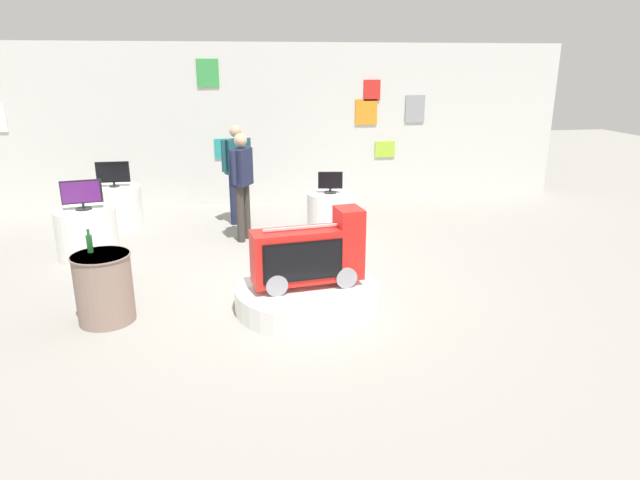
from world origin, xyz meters
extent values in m
plane|color=gray|center=(0.00, 0.00, 0.00)|extent=(30.00, 30.00, 0.00)
cube|color=silver|center=(0.00, 4.62, 1.53)|extent=(12.17, 0.10, 3.06)
cube|color=orange|center=(2.04, 4.55, 1.76)|extent=(0.44, 0.02, 0.49)
cube|color=teal|center=(-0.76, 4.55, 1.11)|extent=(0.36, 0.02, 0.37)
cube|color=#9ECC33|center=(2.45, 4.55, 1.01)|extent=(0.41, 0.02, 0.32)
cube|color=green|center=(-0.99, 4.55, 2.51)|extent=(0.40, 0.02, 0.50)
cube|color=gray|center=(3.04, 4.55, 1.81)|extent=(0.40, 0.02, 0.53)
cube|color=red|center=(2.15, 4.55, 2.17)|extent=(0.33, 0.02, 0.40)
cylinder|color=white|center=(0.09, -0.53, 0.13)|extent=(1.66, 1.66, 0.27)
cylinder|color=gray|center=(-0.31, -0.57, 0.39)|extent=(0.29, 0.45, 0.24)
cylinder|color=gray|center=(0.48, -0.48, 0.39)|extent=(0.29, 0.45, 0.24)
cube|color=red|center=(0.09, -0.53, 0.64)|extent=(1.28, 0.52, 0.60)
cube|color=red|center=(0.57, -0.47, 1.04)|extent=(0.32, 0.40, 0.21)
cube|color=black|center=(0.01, -0.74, 0.64)|extent=(0.88, 0.12, 0.45)
cube|color=black|center=(0.01, -0.74, 0.64)|extent=(0.84, 0.12, 0.41)
cube|color=#B2B2B7|center=(0.09, -0.53, 0.96)|extent=(0.99, 0.15, 0.02)
cylinder|color=white|center=(0.87, 2.17, 0.35)|extent=(0.75, 0.75, 0.71)
cylinder|color=black|center=(0.87, 2.17, 0.72)|extent=(0.20, 0.20, 0.02)
cylinder|color=black|center=(0.87, 2.17, 0.76)|extent=(0.04, 0.04, 0.05)
cube|color=black|center=(0.87, 2.17, 0.92)|extent=(0.39, 0.10, 0.27)
cube|color=black|center=(0.87, 2.14, 0.92)|extent=(0.35, 0.07, 0.24)
cylinder|color=white|center=(-2.77, 1.74, 0.35)|extent=(0.85, 0.85, 0.71)
cylinder|color=black|center=(-2.77, 1.74, 0.72)|extent=(0.22, 0.22, 0.02)
cylinder|color=black|center=(-2.77, 1.74, 0.76)|extent=(0.04, 0.04, 0.07)
cube|color=black|center=(-2.77, 1.74, 0.96)|extent=(0.54, 0.13, 0.33)
cube|color=#561E6B|center=(-2.78, 1.72, 0.96)|extent=(0.50, 0.10, 0.30)
cylinder|color=white|center=(-2.61, 3.25, 0.35)|extent=(0.83, 0.83, 0.71)
cylinder|color=black|center=(-2.61, 3.25, 0.72)|extent=(0.16, 0.16, 0.02)
cylinder|color=black|center=(-2.61, 3.25, 0.76)|extent=(0.04, 0.04, 0.05)
cube|color=black|center=(-2.61, 3.25, 0.96)|extent=(0.53, 0.04, 0.35)
cube|color=black|center=(-2.61, 3.23, 0.96)|extent=(0.49, 0.01, 0.31)
cylinder|color=gray|center=(-2.12, -0.50, 0.38)|extent=(0.60, 0.60, 0.76)
cylinder|color=gray|center=(-2.12, -0.50, 0.76)|extent=(0.62, 0.62, 0.02)
cylinder|color=#195926|center=(-2.23, -0.40, 0.86)|extent=(0.06, 0.06, 0.19)
cylinder|color=#195926|center=(-2.23, -0.40, 0.99)|extent=(0.03, 0.03, 0.07)
cylinder|color=#1E233F|center=(-0.48, 3.19, 0.44)|extent=(0.12, 0.12, 0.88)
cylinder|color=#1E233F|center=(-0.65, 3.10, 0.44)|extent=(0.12, 0.12, 0.88)
cube|color=#194751|center=(-0.57, 3.15, 1.17)|extent=(0.43, 0.35, 0.59)
sphere|color=tan|center=(-0.57, 3.15, 1.60)|extent=(0.20, 0.20, 0.20)
cylinder|color=#194751|center=(-0.35, 3.26, 1.20)|extent=(0.08, 0.08, 0.53)
cylinder|color=#194751|center=(-0.78, 3.04, 1.20)|extent=(0.08, 0.08, 0.53)
cylinder|color=#38332D|center=(-0.47, 2.26, 0.44)|extent=(0.12, 0.12, 0.88)
cylinder|color=#38332D|center=(-0.57, 2.09, 0.44)|extent=(0.12, 0.12, 0.88)
cube|color=#1E233F|center=(-0.52, 2.17, 1.17)|extent=(0.37, 0.43, 0.57)
sphere|color=tan|center=(-0.52, 2.17, 1.58)|extent=(0.20, 0.20, 0.20)
cylinder|color=#1E233F|center=(-0.40, 2.38, 1.19)|extent=(0.08, 0.08, 0.51)
cylinder|color=#1E233F|center=(-0.64, 1.97, 1.19)|extent=(0.08, 0.08, 0.51)
camera|label=1|loc=(-0.78, -6.36, 2.70)|focal=31.31mm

